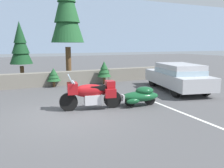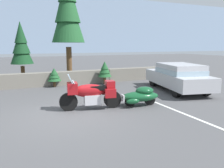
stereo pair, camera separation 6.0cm
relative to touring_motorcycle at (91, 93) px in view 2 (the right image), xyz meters
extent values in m
plane|color=#4C4C4F|center=(-0.97, -0.33, -0.62)|extent=(80.00, 80.00, 0.00)
cube|color=slate|center=(-0.97, 5.61, -0.22)|extent=(8.00, 0.58, 0.79)
cube|color=slate|center=(7.03, 5.58, -0.21)|extent=(8.00, 0.58, 0.83)
cube|color=#7F93AD|center=(-0.97, 95.62, 7.38)|extent=(240.00, 80.00, 16.00)
cylinder|color=black|center=(-0.81, 0.14, -0.29)|extent=(0.67, 0.25, 0.66)
cylinder|color=black|center=(0.82, -0.14, -0.29)|extent=(0.67, 0.25, 0.66)
cube|color=silver|center=(0.06, -0.01, -0.24)|extent=(0.66, 0.53, 0.36)
ellipsoid|color=maroon|center=(-0.04, 0.01, 0.09)|extent=(1.26, 0.63, 0.48)
cube|color=maroon|center=(-0.66, 0.11, 0.21)|extent=(0.44, 0.57, 0.40)
cube|color=#9EB7C6|center=(-0.71, 0.12, 0.54)|extent=(0.26, 0.47, 0.34)
cube|color=black|center=(0.25, -0.04, 0.19)|extent=(0.61, 0.45, 0.16)
cube|color=maroon|center=(0.72, -0.12, 0.29)|extent=(0.38, 0.45, 0.28)
cube|color=maroon|center=(0.62, -0.41, 0.01)|extent=(0.42, 0.22, 0.32)
cube|color=maroon|center=(0.72, 0.18, 0.01)|extent=(0.42, 0.22, 0.32)
cylinder|color=silver|center=(-0.61, 0.10, 0.44)|extent=(0.16, 0.70, 0.04)
cylinder|color=silver|center=(-0.76, 0.13, -0.04)|extent=(0.26, 0.11, 0.54)
cylinder|color=black|center=(1.52, -0.26, -0.40)|extent=(0.45, 0.17, 0.44)
cylinder|color=black|center=(2.33, -0.39, -0.40)|extent=(0.45, 0.17, 0.44)
ellipsoid|color=#144C28|center=(1.93, -0.32, -0.24)|extent=(1.59, 0.92, 0.40)
ellipsoid|color=#144C28|center=(2.10, -0.35, -0.02)|extent=(0.80, 0.67, 0.32)
cube|color=silver|center=(1.23, -0.21, -0.26)|extent=(0.11, 0.33, 0.24)
ellipsoid|color=#144C28|center=(1.47, -0.57, -0.34)|extent=(0.54, 0.22, 0.20)
ellipsoid|color=#144C28|center=(1.57, 0.06, -0.34)|extent=(0.54, 0.22, 0.20)
cylinder|color=silver|center=(0.84, -0.14, -0.35)|extent=(0.70, 0.17, 0.05)
cylinder|color=black|center=(4.81, 3.05, -0.28)|extent=(0.36, 0.71, 0.68)
cylinder|color=black|center=(6.32, 2.72, -0.28)|extent=(0.36, 0.71, 0.68)
cylinder|color=black|center=(4.22, 0.32, -0.28)|extent=(0.36, 0.71, 0.68)
cylinder|color=black|center=(5.73, 0.00, -0.28)|extent=(0.36, 0.71, 0.68)
cube|color=#B7B7BC|center=(5.27, 1.52, -0.01)|extent=(2.73, 4.78, 0.64)
cube|color=#B7B7BC|center=(5.22, 1.30, 0.55)|extent=(2.09, 2.76, 0.48)
cube|color=#9EB7C6|center=(5.22, 1.30, 0.43)|extent=(2.13, 2.81, 0.24)
cylinder|color=brown|center=(0.93, 7.32, 0.49)|extent=(0.36, 0.36, 2.23)
cone|color=#1E5128|center=(0.93, 7.32, 3.66)|extent=(2.15, 2.15, 3.52)
cylinder|color=brown|center=(-2.02, 7.04, -0.08)|extent=(0.24, 0.24, 1.09)
cone|color=#143D1E|center=(-2.02, 7.04, 1.46)|extent=(1.34, 1.34, 1.72)
cone|color=#143D1E|center=(-2.02, 7.04, 1.98)|extent=(1.04, 1.04, 1.50)
cone|color=#143D1E|center=(-2.02, 7.04, 2.50)|extent=(0.73, 0.73, 1.29)
cylinder|color=brown|center=(-0.45, 5.16, -0.47)|extent=(0.15, 0.15, 0.31)
cone|color=#1E5128|center=(-0.45, 5.16, -0.03)|extent=(0.78, 0.78, 0.49)
cone|color=#1E5128|center=(-0.45, 5.16, 0.12)|extent=(0.61, 0.61, 0.43)
cone|color=#1E5128|center=(-0.45, 5.16, 0.27)|extent=(0.43, 0.43, 0.37)
cylinder|color=brown|center=(2.54, 4.92, -0.42)|extent=(0.16, 0.16, 0.40)
cone|color=#1E5128|center=(2.54, 4.92, 0.15)|extent=(0.85, 0.85, 0.63)
cone|color=#1E5128|center=(2.54, 4.92, 0.34)|extent=(0.66, 0.66, 0.55)
cone|color=#1E5128|center=(2.54, 4.92, 0.53)|extent=(0.47, 0.47, 0.47)
cube|color=silver|center=(2.79, -1.83, -0.62)|extent=(0.12, 3.60, 0.01)
camera|label=1|loc=(-2.62, -7.76, 1.76)|focal=36.23mm
camera|label=2|loc=(-2.57, -7.78, 1.76)|focal=36.23mm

